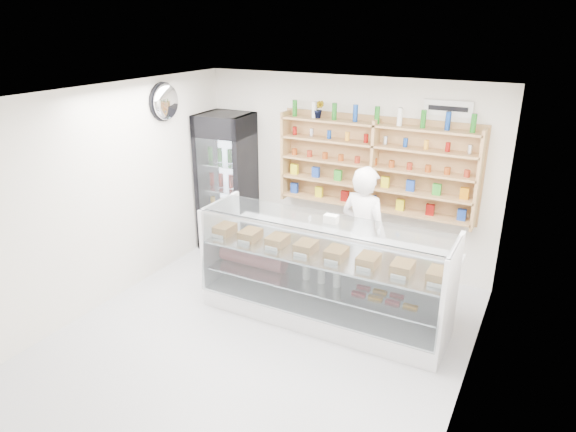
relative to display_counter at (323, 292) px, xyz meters
The scene contains 8 objects.
room 1.38m from the display_counter, 120.11° to the right, with size 5.00×5.00×5.00m.
display_counter is the anchor object (origin of this frame).
shop_worker 0.92m from the display_counter, 70.59° to the left, with size 0.67×0.44×1.83m, color silver.
drinks_cooler 2.77m from the display_counter, 149.66° to the left, with size 0.84×0.82×2.18m.
wall_shelving 1.98m from the display_counter, 88.36° to the left, with size 2.84×0.28×1.33m.
potted_plant 2.63m from the display_counter, 117.76° to the left, with size 0.14×0.11×0.26m, color #1E6626.
security_mirror 3.38m from the display_counter, behind, with size 0.15×0.50×0.50m, color silver.
wall_sign 2.84m from the display_counter, 60.72° to the left, with size 0.62×0.03×0.20m, color white.
Camera 1 is at (2.69, -4.36, 3.51)m, focal length 32.00 mm.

